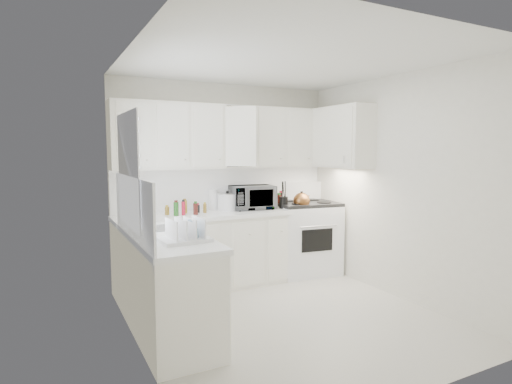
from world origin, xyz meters
TOP-DOWN VIEW (x-y plane):
  - floor at (0.00, 0.00)m, footprint 3.20×3.20m
  - ceiling at (0.00, 0.00)m, footprint 3.20×3.20m
  - wall_back at (0.00, 1.60)m, footprint 3.00×0.00m
  - wall_front at (0.00, -1.60)m, footprint 3.00×0.00m
  - wall_left at (-1.50, 0.00)m, footprint 0.00×3.20m
  - wall_right at (1.50, 0.00)m, footprint 0.00×3.20m
  - window_blinds at (-1.48, 0.35)m, footprint 0.06×0.96m
  - lower_cabinets_back at (-0.39, 1.30)m, footprint 2.22×0.60m
  - lower_cabinets_left at (-1.20, 0.20)m, footprint 0.60×1.60m
  - countertop_back at (-0.39, 1.29)m, footprint 2.24×0.64m
  - countertop_left at (-1.19, 0.20)m, footprint 0.64×1.62m
  - backsplash_back at (0.00, 1.59)m, footprint 2.98×0.02m
  - backsplash_left at (-1.49, 0.20)m, footprint 0.02×1.60m
  - upper_cabinets_back at (0.00, 1.44)m, footprint 3.00×0.33m
  - upper_cabinets_right at (1.33, 0.82)m, footprint 0.33×0.90m
  - sink at (-1.19, 0.55)m, footprint 0.42×0.38m
  - stove at (1.08, 1.27)m, footprint 0.92×0.79m
  - tea_kettle at (0.90, 1.11)m, footprint 0.31×0.28m
  - frying_pan at (1.26, 1.43)m, footprint 0.39×0.53m
  - microwave at (0.29, 1.36)m, footprint 0.60×0.38m
  - rice_cooker at (-0.06, 1.40)m, footprint 0.28×0.28m
  - paper_towel at (-0.21, 1.52)m, footprint 0.12×0.12m
  - utensil_crock at (0.68, 1.21)m, footprint 0.13×0.13m
  - dish_rack at (-1.13, -0.14)m, footprint 0.44×0.34m
  - spice_left_0 at (-0.85, 1.42)m, footprint 0.06×0.06m
  - spice_left_1 at (-0.78, 1.33)m, footprint 0.06×0.06m
  - spice_left_2 at (-0.70, 1.42)m, footprint 0.06×0.06m
  - spice_left_3 at (-0.62, 1.33)m, footprint 0.06×0.06m
  - spice_left_4 at (-0.55, 1.42)m, footprint 0.06×0.06m
  - spice_left_5 at (-0.47, 1.33)m, footprint 0.06×0.06m
  - spice_left_6 at (-0.40, 1.42)m, footprint 0.06×0.06m
  - sauce_right_0 at (0.58, 1.46)m, footprint 0.06×0.06m
  - sauce_right_1 at (0.64, 1.40)m, footprint 0.06×0.06m
  - sauce_right_2 at (0.69, 1.46)m, footprint 0.06×0.06m
  - sauce_right_3 at (0.74, 1.40)m, footprint 0.06×0.06m

SIDE VIEW (x-z plane):
  - floor at x=0.00m, z-range 0.00..0.00m
  - lower_cabinets_back at x=-0.39m, z-range 0.00..0.90m
  - lower_cabinets_left at x=-1.20m, z-range 0.00..0.90m
  - stove at x=1.08m, z-range 0.00..1.29m
  - countertop_back at x=-0.39m, z-range 0.90..0.95m
  - countertop_left at x=-1.19m, z-range 0.90..0.95m
  - frying_pan at x=1.26m, z-range 0.95..0.99m
  - spice_left_0 at x=-0.85m, z-range 0.95..1.08m
  - spice_left_1 at x=-0.78m, z-range 0.95..1.08m
  - spice_left_2 at x=-0.70m, z-range 0.95..1.08m
  - spice_left_3 at x=-0.62m, z-range 0.95..1.08m
  - spice_left_4 at x=-0.55m, z-range 0.95..1.08m
  - spice_left_5 at x=-0.47m, z-range 0.95..1.08m
  - spice_left_6 at x=-0.40m, z-range 0.95..1.08m
  - sauce_right_0 at x=0.58m, z-range 0.95..1.14m
  - sauce_right_1 at x=0.64m, z-range 0.95..1.14m
  - sauce_right_2 at x=0.69m, z-range 0.95..1.14m
  - sauce_right_3 at x=0.74m, z-range 0.95..1.14m
  - dish_rack at x=-1.13m, z-range 0.95..1.18m
  - tea_kettle at x=0.90m, z-range 0.94..1.20m
  - sink at x=-1.19m, z-range 0.92..1.22m
  - rice_cooker at x=-0.06m, z-range 0.95..1.21m
  - paper_towel at x=-0.21m, z-range 0.95..1.22m
  - utensil_crock at x=0.68m, z-range 0.95..1.33m
  - microwave at x=0.29m, z-range 0.95..1.33m
  - backsplash_back at x=0.00m, z-range 0.95..1.50m
  - backsplash_left at x=-1.49m, z-range 0.95..1.50m
  - wall_back at x=0.00m, z-range -0.20..2.80m
  - wall_front at x=0.00m, z-range -0.20..2.80m
  - wall_left at x=-1.50m, z-range -0.30..2.90m
  - wall_right at x=1.50m, z-range -0.30..2.90m
  - upper_cabinets_back at x=0.00m, z-range 1.10..1.90m
  - upper_cabinets_right at x=1.33m, z-range 1.10..1.90m
  - window_blinds at x=-1.48m, z-range 1.02..2.08m
  - ceiling at x=0.00m, z-range 2.60..2.60m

